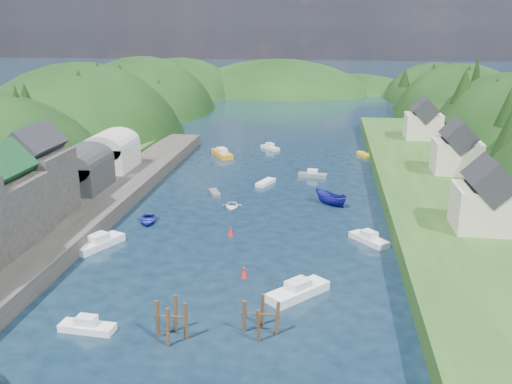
# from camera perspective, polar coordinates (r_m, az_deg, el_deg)

# --- Properties ---
(ground) EXTENTS (600.00, 600.00, 0.00)m
(ground) POSITION_cam_1_polar(r_m,az_deg,el_deg) (95.77, 1.65, 1.47)
(ground) COLOR black
(ground) RESTS_ON ground
(hillside_left) EXTENTS (44.00, 245.56, 52.00)m
(hillside_left) POSITION_cam_1_polar(r_m,az_deg,el_deg) (132.99, -16.95, 1.53)
(hillside_left) COLOR black
(hillside_left) RESTS_ON ground
(hillside_right) EXTENTS (36.00, 245.56, 48.00)m
(hillside_right) POSITION_cam_1_polar(r_m,az_deg,el_deg) (126.70, 23.51, 0.40)
(hillside_right) COLOR black
(hillside_right) RESTS_ON ground
(far_hills) EXTENTS (103.00, 68.00, 44.00)m
(far_hills) POSITION_cam_1_polar(r_m,az_deg,el_deg) (219.09, 5.15, 7.22)
(far_hills) COLOR black
(far_hills) RESTS_ON ground
(hill_trees) EXTENTS (90.86, 149.50, 12.64)m
(hill_trees) POSITION_cam_1_polar(r_m,az_deg,el_deg) (108.49, 2.97, 9.25)
(hill_trees) COLOR black
(hill_trees) RESTS_ON ground
(quay_left) EXTENTS (12.00, 110.00, 2.00)m
(quay_left) POSITION_cam_1_polar(r_m,az_deg,el_deg) (74.20, -19.57, -3.32)
(quay_left) COLOR #2D2B28
(quay_left) RESTS_ON ground
(terrace_left_grass) EXTENTS (12.00, 110.00, 2.50)m
(terrace_left_grass) POSITION_cam_1_polar(r_m,az_deg,el_deg) (77.47, -24.23, -2.81)
(terrace_left_grass) COLOR #234719
(terrace_left_grass) RESTS_ON ground
(boat_sheds) EXTENTS (7.00, 21.00, 7.50)m
(boat_sheds) POSITION_cam_1_polar(r_m,az_deg,el_deg) (90.37, -15.70, 3.36)
(boat_sheds) COLOR #2D2D30
(boat_sheds) RESTS_ON quay_left
(terrace_right) EXTENTS (16.00, 120.00, 2.40)m
(terrace_right) POSITION_cam_1_polar(r_m,az_deg,el_deg) (86.93, 17.62, -0.10)
(terrace_right) COLOR #234719
(terrace_right) RESTS_ON ground
(right_bank_cottages) EXTENTS (9.00, 59.24, 8.41)m
(right_bank_cottages) POSITION_cam_1_polar(r_m,az_deg,el_deg) (94.32, 18.80, 3.99)
(right_bank_cottages) COLOR beige
(right_bank_cottages) RESTS_ON terrace_right
(piling_cluster_near) EXTENTS (2.83, 2.68, 3.90)m
(piling_cluster_near) POSITION_cam_1_polar(r_m,az_deg,el_deg) (48.60, -8.42, -12.84)
(piling_cluster_near) COLOR #382314
(piling_cluster_near) RESTS_ON ground
(piling_cluster_far) EXTENTS (3.30, 3.07, 3.55)m
(piling_cluster_far) POSITION_cam_1_polar(r_m,az_deg,el_deg) (48.85, 0.45, -12.70)
(piling_cluster_far) COLOR #382314
(piling_cluster_far) RESTS_ON ground
(channel_buoy_near) EXTENTS (0.70, 0.70, 1.10)m
(channel_buoy_near) POSITION_cam_1_polar(r_m,az_deg,el_deg) (58.94, -1.20, -8.08)
(channel_buoy_near) COLOR red
(channel_buoy_near) RESTS_ON ground
(channel_buoy_far) EXTENTS (0.70, 0.70, 1.10)m
(channel_buoy_far) POSITION_cam_1_polar(r_m,az_deg,el_deg) (69.97, -2.57, -3.98)
(channel_buoy_far) COLOR red
(channel_buoy_far) RESTS_ON ground
(moored_boats) EXTENTS (37.02, 87.62, 2.07)m
(moored_boats) POSITION_cam_1_polar(r_m,az_deg,el_deg) (71.51, -2.78, -3.43)
(moored_boats) COLOR silver
(moored_boats) RESTS_ON ground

